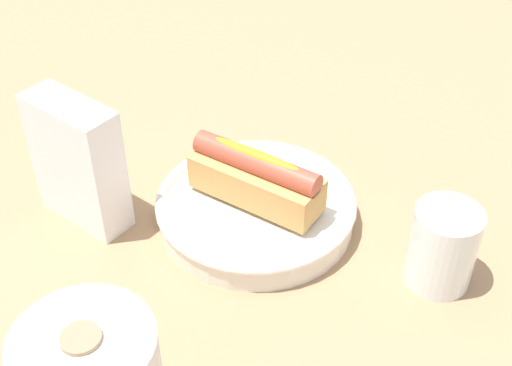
{
  "coord_description": "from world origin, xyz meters",
  "views": [
    {
      "loc": [
        -0.28,
        0.55,
        0.53
      ],
      "look_at": [
        -0.01,
        0.02,
        0.06
      ],
      "focal_mm": 48.74,
      "sensor_mm": 36.0,
      "label": 1
    }
  ],
  "objects_px": {
    "water_glass": "(442,250)",
    "napkin_box": "(78,162)",
    "hotdog_front": "(256,177)",
    "serving_bowl": "(256,208)"
  },
  "relations": [
    {
      "from": "water_glass",
      "to": "hotdog_front",
      "type": "bearing_deg",
      "value": 1.03
    },
    {
      "from": "serving_bowl",
      "to": "hotdog_front",
      "type": "relative_size",
      "value": 1.46
    },
    {
      "from": "serving_bowl",
      "to": "water_glass",
      "type": "relative_size",
      "value": 2.5
    },
    {
      "from": "serving_bowl",
      "to": "napkin_box",
      "type": "height_order",
      "value": "napkin_box"
    },
    {
      "from": "hotdog_front",
      "to": "napkin_box",
      "type": "xyz_separation_m",
      "value": [
        0.18,
        0.08,
        0.01
      ]
    },
    {
      "from": "water_glass",
      "to": "napkin_box",
      "type": "xyz_separation_m",
      "value": [
        0.39,
        0.08,
        0.04
      ]
    },
    {
      "from": "hotdog_front",
      "to": "napkin_box",
      "type": "relative_size",
      "value": 1.03
    },
    {
      "from": "water_glass",
      "to": "napkin_box",
      "type": "distance_m",
      "value": 0.4
    },
    {
      "from": "hotdog_front",
      "to": "water_glass",
      "type": "distance_m",
      "value": 0.21
    },
    {
      "from": "serving_bowl",
      "to": "water_glass",
      "type": "xyz_separation_m",
      "value": [
        -0.21,
        -0.0,
        0.02
      ]
    }
  ]
}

